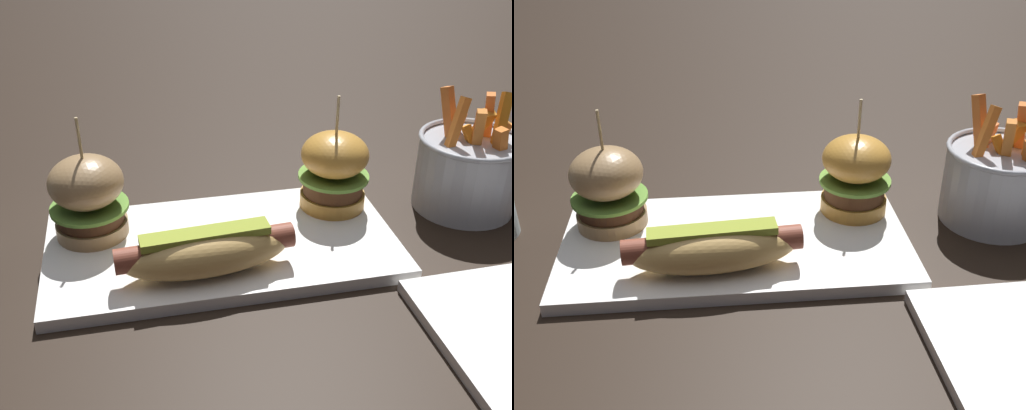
% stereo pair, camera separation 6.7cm
% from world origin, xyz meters
% --- Properties ---
extents(ground_plane, '(3.00, 3.00, 0.00)m').
position_xyz_m(ground_plane, '(0.00, 0.00, 0.00)').
color(ground_plane, black).
extents(platter_main, '(0.38, 0.20, 0.01)m').
position_xyz_m(platter_main, '(0.00, 0.00, 0.01)').
color(platter_main, white).
rests_on(platter_main, ground).
extents(hot_dog, '(0.18, 0.07, 0.05)m').
position_xyz_m(hot_dog, '(-0.02, -0.05, 0.04)').
color(hot_dog, tan).
rests_on(hot_dog, platter_main).
extents(slider_left, '(0.08, 0.08, 0.14)m').
position_xyz_m(slider_left, '(-0.14, 0.05, 0.06)').
color(slider_left, '#99764D').
rests_on(slider_left, platter_main).
extents(slider_right, '(0.08, 0.08, 0.14)m').
position_xyz_m(slider_right, '(0.14, 0.05, 0.06)').
color(slider_right, '#C78A36').
rests_on(slider_right, platter_main).
extents(fries_bucket, '(0.13, 0.13, 0.15)m').
position_xyz_m(fries_bucket, '(0.31, 0.04, 0.05)').
color(fries_bucket, '#A8AAB2').
rests_on(fries_bucket, ground).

